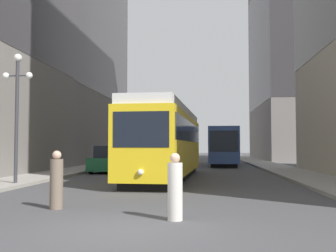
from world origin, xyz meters
TOP-DOWN VIEW (x-y plane):
  - ground_plane at (0.00, 0.00)m, footprint 200.00×200.00m
  - sidewalk_left at (-7.47, 40.00)m, footprint 2.76×120.00m
  - sidewalk_right at (7.47, 40.00)m, footprint 2.76×120.00m
  - streetcar at (-0.31, 13.83)m, footprint 3.30×14.58m
  - transit_bus at (3.55, 29.84)m, footprint 3.02×11.86m
  - parked_car_left_near at (-4.79, 26.47)m, footprint 1.98×4.68m
  - parked_car_left_mid at (-4.79, 18.69)m, footprint 1.98×4.95m
  - pedestrian_crossing_near at (-2.44, 2.59)m, footprint 0.37×0.37m
  - pedestrian_crossing_far at (1.07, 1.16)m, footprint 0.36×0.36m
  - lamp_post_left_near at (-6.69, 8.75)m, footprint 1.41×0.36m
  - building_left_corner at (-14.01, 34.23)m, footprint 10.93×22.45m
  - building_right_midblock at (14.43, 45.24)m, footprint 11.78×21.51m

SIDE VIEW (x-z plane):
  - ground_plane at x=0.00m, z-range 0.00..0.00m
  - sidewalk_left at x=-7.47m, z-range 0.00..0.15m
  - sidewalk_right at x=7.47m, z-range 0.00..0.15m
  - pedestrian_crossing_far at x=1.07m, z-range -0.06..1.57m
  - pedestrian_crossing_near at x=-2.44m, z-range -0.06..1.61m
  - parked_car_left_near at x=-4.79m, z-range -0.07..1.75m
  - parked_car_left_mid at x=-4.79m, z-range -0.07..1.75m
  - transit_bus at x=3.55m, z-range 0.22..3.67m
  - streetcar at x=-0.31m, z-range 0.16..4.05m
  - lamp_post_left_near at x=-6.69m, z-range 1.04..6.89m
  - building_right_midblock at x=14.43m, z-range 0.44..29.17m
  - building_left_corner at x=-14.01m, z-range 0.45..29.61m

